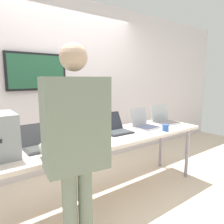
% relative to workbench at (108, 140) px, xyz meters
% --- Properties ---
extents(ground, '(8.00, 8.00, 0.04)m').
position_rel_workbench_xyz_m(ground, '(0.00, 0.00, -0.76)').
color(ground, beige).
extents(back_wall, '(8.00, 0.11, 2.71)m').
position_rel_workbench_xyz_m(back_wall, '(-0.01, 1.13, 0.62)').
color(back_wall, silver).
rests_on(back_wall, ground).
extents(workbench, '(2.73, 0.70, 0.80)m').
position_rel_workbench_xyz_m(workbench, '(0.00, 0.00, 0.00)').
color(workbench, beige).
rests_on(workbench, ground).
extents(laptop_station_0, '(0.38, 0.35, 0.22)m').
position_rel_workbench_xyz_m(laptop_station_0, '(-0.76, 0.06, 0.11)').
color(laptop_station_0, '#37363B').
rests_on(laptop_station_0, workbench).
extents(laptop_station_1, '(0.35, 0.31, 0.25)m').
position_rel_workbench_xyz_m(laptop_station_1, '(-0.31, 0.06, 0.11)').
color(laptop_station_1, '#B0B4BC').
rests_on(laptop_station_1, workbench).
extents(laptop_station_2, '(0.33, 0.38, 0.23)m').
position_rel_workbench_xyz_m(laptop_station_2, '(0.19, 0.09, 0.11)').
color(laptop_station_2, '#22232B').
rests_on(laptop_station_2, workbench).
extents(laptop_station_3, '(0.33, 0.33, 0.27)m').
position_rel_workbench_xyz_m(laptop_station_3, '(0.65, 0.05, 0.12)').
color(laptop_station_3, '#B0B2B6').
rests_on(laptop_station_3, workbench).
extents(laptop_station_4, '(0.37, 0.34, 0.27)m').
position_rel_workbench_xyz_m(laptop_station_4, '(1.11, 0.08, 0.12)').
color(laptop_station_4, '#AFB7BA').
rests_on(laptop_station_4, workbench).
extents(person, '(0.50, 0.63, 1.71)m').
position_rel_workbench_xyz_m(person, '(-0.73, -0.62, 0.29)').
color(person, slate).
rests_on(person, ground).
extents(coffee_mug, '(0.08, 0.08, 0.08)m').
position_rel_workbench_xyz_m(coffee_mug, '(0.74, -0.25, 0.10)').
color(coffee_mug, '#2B53A1').
rests_on(coffee_mug, workbench).
extents(paper_sheet, '(0.29, 0.34, 0.00)m').
position_rel_workbench_xyz_m(paper_sheet, '(-0.55, -0.17, 0.06)').
color(paper_sheet, white).
rests_on(paper_sheet, workbench).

